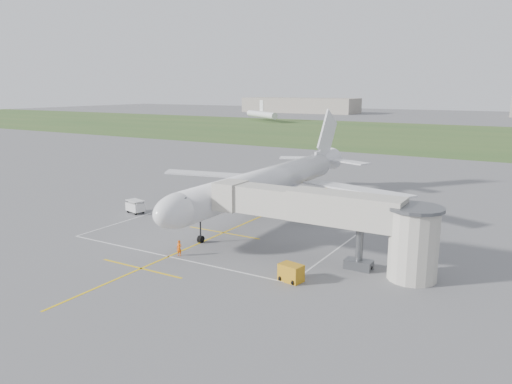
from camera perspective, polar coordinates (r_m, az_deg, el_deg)
The scene contains 11 objects.
ground at distance 68.12m, azimuth 1.02°, elevation -2.61°, with size 700.00×700.00×0.00m, color #58585A.
grass_strip at distance 190.91m, azimuth 20.84°, elevation 5.97°, with size 700.00×120.00×0.02m, color #325424.
apron_markings at distance 63.29m, azimuth -1.60°, elevation -3.74°, with size 28.20×60.00×0.01m.
airliner at distance 67.80m, azimuth 1.34°, elevation 1.12°, with size 38.93×46.75×13.52m.
jet_bridge at distance 48.55m, azimuth 9.30°, elevation -2.95°, with size 23.40×5.00×7.20m.
gpu_unit at distance 45.26m, azimuth 4.02°, elevation -9.20°, with size 2.32×1.83×1.57m.
baggage_cart at distance 70.83m, azimuth -13.63°, elevation -1.62°, with size 2.91×2.16×1.81m.
ramp_worker_nose at distance 52.18m, azimuth -8.77°, elevation -6.36°, with size 0.60×0.39×1.65m, color #DF5307.
ramp_worker_wing at distance 72.38m, azimuth -3.33°, elevation -1.05°, with size 0.86×0.66×1.76m, color #FF3F08.
distant_hangars at distance 326.40m, azimuth 22.35°, elevation 8.90°, with size 345.00×49.00×12.00m.
distant_aircraft at distance 233.44m, azimuth 22.35°, elevation 7.67°, with size 218.60×33.47×8.85m.
Camera 1 is at (32.62, -57.33, 17.01)m, focal length 35.00 mm.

